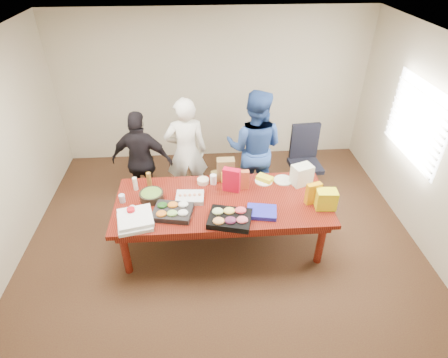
{
  "coord_description": "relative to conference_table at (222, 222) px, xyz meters",
  "views": [
    {
      "loc": [
        -0.24,
        -3.82,
        3.72
      ],
      "look_at": [
        0.03,
        0.1,
        1.02
      ],
      "focal_mm": 29.52,
      "sensor_mm": 36.0,
      "label": 1
    }
  ],
  "objects": [
    {
      "name": "floor",
      "position": [
        0.0,
        0.0,
        -0.39
      ],
      "size": [
        5.5,
        5.0,
        0.02
      ],
      "primitive_type": "cube",
      "color": "#47301E",
      "rests_on": "ground"
    },
    {
      "name": "ceiling",
      "position": [
        0.0,
        0.0,
        2.33
      ],
      "size": [
        5.5,
        5.0,
        0.02
      ],
      "primitive_type": "cube",
      "color": "white",
      "rests_on": "wall_back"
    },
    {
      "name": "wall_back",
      "position": [
        0.0,
        2.5,
        0.98
      ],
      "size": [
        5.5,
        0.04,
        2.7
      ],
      "primitive_type": "cube",
      "color": "beige",
      "rests_on": "floor"
    },
    {
      "name": "wall_right",
      "position": [
        2.75,
        0.0,
        0.98
      ],
      "size": [
        0.04,
        5.0,
        2.7
      ],
      "primitive_type": "cube",
      "color": "beige",
      "rests_on": "floor"
    },
    {
      "name": "window_panel",
      "position": [
        2.72,
        0.6,
        1.12
      ],
      "size": [
        0.03,
        1.4,
        1.1
      ],
      "primitive_type": "cube",
      "color": "white",
      "rests_on": "wall_right"
    },
    {
      "name": "window_blinds",
      "position": [
        2.68,
        0.6,
        1.12
      ],
      "size": [
        0.04,
        1.36,
        1.0
      ],
      "primitive_type": "cube",
      "color": "beige",
      "rests_on": "wall_right"
    },
    {
      "name": "conference_table",
      "position": [
        0.0,
        0.0,
        0.0
      ],
      "size": [
        2.8,
        1.2,
        0.75
      ],
      "primitive_type": "cube",
      "color": "#4C1C0F",
      "rests_on": "floor"
    },
    {
      "name": "office_chair",
      "position": [
        1.43,
        1.14,
        0.17
      ],
      "size": [
        0.6,
        0.6,
        1.1
      ],
      "primitive_type": "cube",
      "rotation": [
        0.0,
        0.0,
        0.07
      ],
      "color": "black",
      "rests_on": "floor"
    },
    {
      "name": "person_center",
      "position": [
        -0.48,
        1.07,
        0.5
      ],
      "size": [
        0.69,
        0.49,
        1.76
      ],
      "primitive_type": "imported",
      "rotation": [
        0.0,
        0.0,
        3.26
      ],
      "color": "silver",
      "rests_on": "floor"
    },
    {
      "name": "person_right",
      "position": [
        0.56,
        1.04,
        0.55
      ],
      "size": [
        1.08,
        0.95,
        1.85
      ],
      "primitive_type": "imported",
      "rotation": [
        0.0,
        0.0,
        2.82
      ],
      "color": "navy",
      "rests_on": "floor"
    },
    {
      "name": "person_left",
      "position": [
        -1.15,
        0.99,
        0.42
      ],
      "size": [
        0.99,
        0.56,
        1.59
      ],
      "primitive_type": "imported",
      "rotation": [
        0.0,
        0.0,
        2.95
      ],
      "color": "black",
      "rests_on": "floor"
    },
    {
      "name": "veggie_tray",
      "position": [
        -0.63,
        -0.24,
        0.41
      ],
      "size": [
        0.54,
        0.46,
        0.07
      ],
      "primitive_type": "cube",
      "rotation": [
        0.0,
        0.0,
        -0.2
      ],
      "color": "black",
      "rests_on": "conference_table"
    },
    {
      "name": "fruit_tray",
      "position": [
        0.07,
        -0.42,
        0.41
      ],
      "size": [
        0.59,
        0.51,
        0.08
      ],
      "primitive_type": "cube",
      "rotation": [
        0.0,
        0.0,
        -0.24
      ],
      "color": "black",
      "rests_on": "conference_table"
    },
    {
      "name": "sheet_cake",
      "position": [
        -0.42,
        0.05,
        0.41
      ],
      "size": [
        0.38,
        0.29,
        0.06
      ],
      "primitive_type": "cube",
      "rotation": [
        0.0,
        0.0,
        -0.06
      ],
      "color": "silver",
      "rests_on": "conference_table"
    },
    {
      "name": "salad_bowl",
      "position": [
        -0.92,
        0.1,
        0.43
      ],
      "size": [
        0.37,
        0.37,
        0.1
      ],
      "primitive_type": "cylinder",
      "rotation": [
        0.0,
        0.0,
        -0.17
      ],
      "color": "black",
      "rests_on": "conference_table"
    },
    {
      "name": "chip_bag_blue",
      "position": [
        0.48,
        -0.31,
        0.4
      ],
      "size": [
        0.41,
        0.33,
        0.05
      ],
      "primitive_type": "cube",
      "rotation": [
        0.0,
        0.0,
        -0.18
      ],
      "color": "#2124B1",
      "rests_on": "conference_table"
    },
    {
      "name": "chip_bag_red",
      "position": [
        0.14,
        0.22,
        0.54
      ],
      "size": [
        0.25,
        0.17,
        0.34
      ],
      "primitive_type": "cube",
      "rotation": [
        0.0,
        0.0,
        -0.37
      ],
      "color": "red",
      "rests_on": "conference_table"
    },
    {
      "name": "chip_bag_yellow",
      "position": [
        1.16,
        -0.12,
        0.52
      ],
      "size": [
        0.21,
        0.13,
        0.29
      ],
      "primitive_type": "cube",
      "rotation": [
        0.0,
        0.0,
        0.27
      ],
      "color": "orange",
      "rests_on": "conference_table"
    },
    {
      "name": "chip_bag_orange",
      "position": [
        0.29,
        0.26,
        0.51
      ],
      "size": [
        0.18,
        0.09,
        0.27
      ],
      "primitive_type": "cube",
      "rotation": [
        0.0,
        0.0,
        0.05
      ],
      "color": "#C3572E",
      "rests_on": "conference_table"
    },
    {
      "name": "mayo_jar",
      "position": [
        -0.1,
        0.4,
        0.44
      ],
      "size": [
        0.11,
        0.11,
        0.14
      ],
      "primitive_type": "cylinder",
      "rotation": [
        0.0,
        0.0,
        -0.25
      ],
      "color": "white",
      "rests_on": "conference_table"
    },
    {
      "name": "mustard_bottle",
      "position": [
        0.04,
        0.42,
        0.45
      ],
      "size": [
        0.07,
        0.07,
        0.16
      ],
      "primitive_type": "cylinder",
      "rotation": [
        0.0,
        0.0,
        0.28
      ],
      "color": "yellow",
      "rests_on": "conference_table"
    },
    {
      "name": "dressing_bottle",
      "position": [
        -0.98,
        0.41,
        0.48
      ],
      "size": [
        0.07,
        0.07,
        0.21
      ],
      "primitive_type": "cylinder",
      "rotation": [
        0.0,
        0.0,
        -0.04
      ],
      "color": "brown",
      "rests_on": "conference_table"
    },
    {
      "name": "ranch_bottle",
      "position": [
        -1.16,
        0.33,
        0.47
      ],
      "size": [
        0.08,
        0.08,
        0.19
      ],
      "primitive_type": "cylinder",
      "rotation": [
        0.0,
        0.0,
        -0.27
      ],
      "color": "white",
      "rests_on": "conference_table"
    },
    {
      "name": "banana_bunch",
      "position": [
        0.63,
        0.41,
        0.41
      ],
      "size": [
        0.26,
        0.24,
        0.07
      ],
      "primitive_type": "cube",
      "rotation": [
        0.0,
        0.0,
        -0.67
      ],
      "color": "yellow",
      "rests_on": "conference_table"
    },
    {
      "name": "bread_loaf",
      "position": [
        0.03,
        0.52,
        0.43
      ],
      "size": [
        0.32,
        0.21,
        0.12
      ],
      "primitive_type": "cube",
      "rotation": [
        0.0,
        0.0,
        0.31
      ],
      "color": "olive",
      "rests_on": "conference_table"
    },
    {
      "name": "kraft_bag",
      "position": [
        0.08,
        0.5,
        0.54
      ],
      "size": [
        0.25,
        0.14,
        0.32
      ],
      "primitive_type": "cube",
      "rotation": [
        0.0,
        0.0,
        -0.0
      ],
      "color": "brown",
      "rests_on": "conference_table"
    },
    {
      "name": "red_cup",
      "position": [
        -1.14,
        -0.25,
        0.44
      ],
      "size": [
        0.12,
        0.12,
        0.13
      ],
      "primitive_type": "cylinder",
      "rotation": [
        0.0,
        0.0,
        0.23
      ],
      "color": "red",
      "rests_on": "conference_table"
    },
    {
      "name": "clear_cup_a",
      "position": [
        -1.13,
        -0.2,
        0.43
      ],
      "size": [
        0.1,
        0.1,
        0.11
      ],
      "primitive_type": "cylinder",
      "rotation": [
        0.0,
        0.0,
        0.32
      ],
      "color": "silver",
      "rests_on": "conference_table"
    },
    {
      "name": "clear_cup_b",
      "position": [
        -1.3,
        0.06,
        0.43
      ],
      "size": [
        0.1,
        0.1,
        0.11
      ],
      "primitive_type": "cylinder",
      "rotation": [
        0.0,
        0.0,
        0.35
      ],
      "color": "silver",
      "rests_on": "conference_table"
    },
    {
      "name": "pizza_box_lower",
      "position": [
        -1.08,
        -0.39,
        0.4
      ],
      "size": [
        0.48,
        0.48,
        0.05
      ],
      "primitive_type": "cube",
      "rotation": [
        0.0,
        0.0,
        0.21
      ],
      "color": "silver",
      "rests_on": "conference_table"
    },
    {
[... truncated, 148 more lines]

